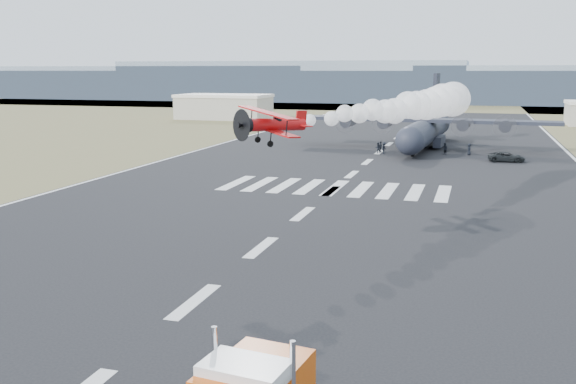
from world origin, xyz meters
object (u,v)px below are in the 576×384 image
at_px(crew_f, 410,144).
at_px(hangar_left, 224,106).
at_px(support_vehicle, 506,157).
at_px(crew_b, 378,148).
at_px(crew_h, 445,149).
at_px(crew_e, 469,149).
at_px(crew_c, 384,148).
at_px(crew_d, 381,147).
at_px(crew_g, 418,148).
at_px(crew_a, 408,145).
at_px(transport_aircraft, 426,129).
at_px(aerobatic_biplane, 272,124).

bearing_deg(crew_f, hangar_left, 110.78).
bearing_deg(support_vehicle, crew_b, 72.74).
distance_m(support_vehicle, crew_h, 10.67).
distance_m(hangar_left, crew_e, 89.91).
xyz_separation_m(crew_c, crew_d, (-0.83, 1.91, -0.05)).
relative_size(crew_f, crew_g, 0.88).
distance_m(crew_a, crew_b, 6.04).
bearing_deg(crew_e, transport_aircraft, -117.43).
relative_size(support_vehicle, crew_b, 3.02).
height_order(aerobatic_biplane, crew_h, aerobatic_biplane).
relative_size(aerobatic_biplane, crew_d, 3.46).
xyz_separation_m(crew_e, crew_h, (-3.70, -0.57, 0.01)).
bearing_deg(crew_c, crew_e, -63.19).
relative_size(crew_a, crew_d, 1.04).
relative_size(crew_a, crew_g, 0.99).
distance_m(aerobatic_biplane, support_vehicle, 58.51).
relative_size(hangar_left, crew_g, 12.98).
xyz_separation_m(hangar_left, aerobatic_biplane, (53.22, -121.98, 6.01)).
height_order(transport_aircraft, crew_b, transport_aircraft).
height_order(support_vehicle, crew_c, crew_c).
bearing_deg(aerobatic_biplane, transport_aircraft, 104.31).
xyz_separation_m(aerobatic_biplane, crew_h, (9.20, 60.53, -8.48)).
height_order(crew_c, crew_g, crew_c).
distance_m(transport_aircraft, crew_d, 11.13).
bearing_deg(crew_a, crew_h, 79.70).
xyz_separation_m(crew_c, crew_f, (3.38, 7.51, -0.12)).
relative_size(crew_d, crew_g, 0.95).
xyz_separation_m(crew_a, crew_d, (-4.11, -2.85, -0.04)).
height_order(crew_e, crew_g, crew_g).
height_order(crew_b, crew_f, crew_b).
bearing_deg(hangar_left, aerobatic_biplane, -66.43).
relative_size(crew_a, crew_f, 1.13).
height_order(hangar_left, transport_aircraft, transport_aircraft).
relative_size(crew_c, crew_f, 1.14).
bearing_deg(transport_aircraft, crew_d, -122.54).
bearing_deg(hangar_left, crew_f, -44.63).
relative_size(crew_e, crew_h, 0.99).
bearing_deg(aerobatic_biplane, hangar_left, 132.34).
xyz_separation_m(aerobatic_biplane, crew_d, (-1.01, 60.69, -8.51)).
xyz_separation_m(transport_aircraft, crew_b, (-6.69, -10.08, -2.39)).
bearing_deg(support_vehicle, transport_aircraft, 37.12).
height_order(transport_aircraft, crew_e, transport_aircraft).
xyz_separation_m(support_vehicle, crew_h, (-9.06, 5.63, 0.20)).
relative_size(crew_b, crew_h, 0.93).
distance_m(support_vehicle, crew_a, 17.45).
bearing_deg(support_vehicle, crew_a, 56.00).
relative_size(support_vehicle, crew_h, 2.81).
height_order(crew_a, crew_b, crew_a).
relative_size(crew_e, crew_f, 1.11).
bearing_deg(hangar_left, crew_c, -50.00).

